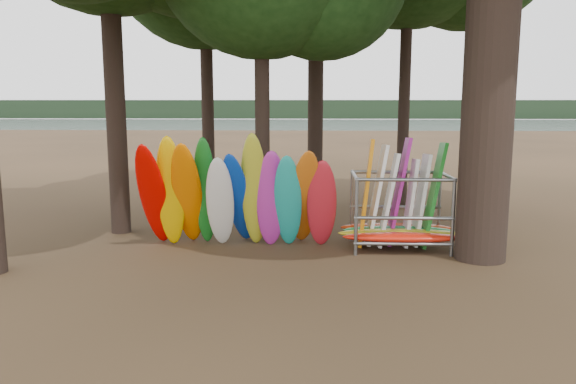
{
  "coord_description": "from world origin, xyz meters",
  "views": [
    {
      "loc": [
        0.0,
        -13.19,
        3.79
      ],
      "look_at": [
        -0.58,
        1.5,
        1.4
      ],
      "focal_mm": 35.0,
      "sensor_mm": 36.0,
      "label": 1
    }
  ],
  "objects": [
    {
      "name": "far_shore",
      "position": [
        0.0,
        110.0,
        2.0
      ],
      "size": [
        160.0,
        4.0,
        4.0
      ],
      "primitive_type": "cube",
      "color": "black",
      "rests_on": "ground"
    },
    {
      "name": "kayak_row",
      "position": [
        -1.88,
        0.95,
        1.34
      ],
      "size": [
        5.1,
        2.12,
        3.18
      ],
      "color": "#D00300",
      "rests_on": "ground"
    },
    {
      "name": "ground",
      "position": [
        0.0,
        0.0,
        0.0
      ],
      "size": [
        120.0,
        120.0,
        0.0
      ],
      "primitive_type": "plane",
      "color": "#47331E",
      "rests_on": "ground"
    },
    {
      "name": "storage_rack",
      "position": [
        2.32,
        1.14,
        0.92
      ],
      "size": [
        3.19,
        1.64,
        2.88
      ],
      "color": "slate",
      "rests_on": "ground"
    },
    {
      "name": "lake",
      "position": [
        0.0,
        60.0,
        0.0
      ],
      "size": [
        160.0,
        160.0,
        0.0
      ],
      "primitive_type": "plane",
      "color": "gray",
      "rests_on": "ground"
    }
  ]
}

